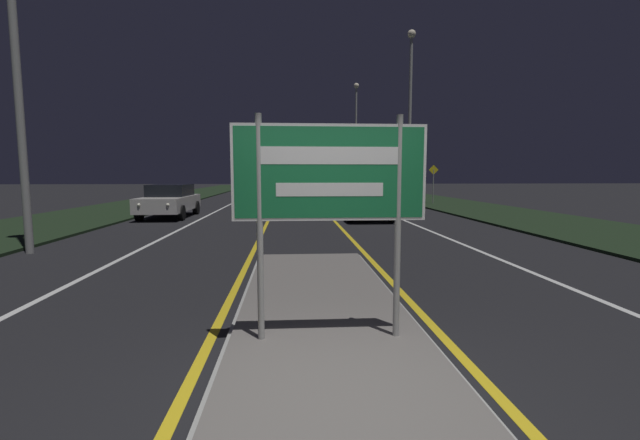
% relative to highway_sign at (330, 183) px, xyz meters
% --- Properties ---
extents(ground_plane, '(160.00, 160.00, 0.00)m').
position_rel_highway_sign_xyz_m(ground_plane, '(0.00, -1.42, -1.79)').
color(ground_plane, black).
extents(median_island, '(2.30, 9.97, 0.10)m').
position_rel_highway_sign_xyz_m(median_island, '(0.00, 0.00, -1.75)').
color(median_island, '#999993').
rests_on(median_island, ground_plane).
extents(verge_left, '(5.00, 100.00, 0.08)m').
position_rel_highway_sign_xyz_m(verge_left, '(-9.50, 18.58, -1.75)').
color(verge_left, black).
rests_on(verge_left, ground_plane).
extents(verge_right, '(5.00, 100.00, 0.08)m').
position_rel_highway_sign_xyz_m(verge_right, '(9.50, 18.58, -1.75)').
color(verge_right, black).
rests_on(verge_right, ground_plane).
extents(centre_line_yellow_left, '(0.12, 70.00, 0.01)m').
position_rel_highway_sign_xyz_m(centre_line_yellow_left, '(-1.34, 23.58, -1.79)').
color(centre_line_yellow_left, gold).
rests_on(centre_line_yellow_left, ground_plane).
extents(centre_line_yellow_right, '(0.12, 70.00, 0.01)m').
position_rel_highway_sign_xyz_m(centre_line_yellow_right, '(1.34, 23.58, -1.79)').
color(centre_line_yellow_right, gold).
rests_on(centre_line_yellow_right, ground_plane).
extents(lane_line_white_left, '(0.12, 70.00, 0.01)m').
position_rel_highway_sign_xyz_m(lane_line_white_left, '(-4.20, 23.58, -1.79)').
color(lane_line_white_left, silver).
rests_on(lane_line_white_left, ground_plane).
extents(lane_line_white_right, '(0.12, 70.00, 0.01)m').
position_rel_highway_sign_xyz_m(lane_line_white_right, '(4.20, 23.58, -1.79)').
color(lane_line_white_right, silver).
rests_on(lane_line_white_right, ground_plane).
extents(edge_line_white_left, '(0.10, 70.00, 0.01)m').
position_rel_highway_sign_xyz_m(edge_line_white_left, '(-7.20, 23.58, -1.79)').
color(edge_line_white_left, silver).
rests_on(edge_line_white_left, ground_plane).
extents(edge_line_white_right, '(0.10, 70.00, 0.01)m').
position_rel_highway_sign_xyz_m(edge_line_white_right, '(7.20, 23.58, -1.79)').
color(edge_line_white_right, silver).
rests_on(edge_line_white_right, ground_plane).
extents(highway_sign, '(2.06, 0.07, 2.41)m').
position_rel_highway_sign_xyz_m(highway_sign, '(0.00, 0.00, 0.00)').
color(highway_sign, '#9E9E99').
rests_on(highway_sign, median_island).
extents(streetlight_right_near, '(0.47, 0.47, 9.96)m').
position_rel_highway_sign_xyz_m(streetlight_right_near, '(6.44, 20.09, 4.25)').
color(streetlight_right_near, '#9E9E99').
rests_on(streetlight_right_near, ground_plane).
extents(streetlight_right_far, '(0.52, 0.52, 10.80)m').
position_rel_highway_sign_xyz_m(streetlight_right_far, '(6.11, 38.36, 4.98)').
color(streetlight_right_far, '#9E9E99').
rests_on(streetlight_right_far, ground_plane).
extents(car_receding_0, '(1.87, 4.17, 1.42)m').
position_rel_highway_sign_xyz_m(car_receding_0, '(2.71, 13.12, -1.05)').
color(car_receding_0, silver).
rests_on(car_receding_0, ground_plane).
extents(car_receding_1, '(1.93, 4.74, 1.45)m').
position_rel_highway_sign_xyz_m(car_receding_1, '(5.60, 20.66, -1.03)').
color(car_receding_1, '#B7B7BC').
rests_on(car_receding_1, ground_plane).
extents(car_receding_2, '(1.85, 4.55, 1.42)m').
position_rel_highway_sign_xyz_m(car_receding_2, '(2.61, 30.31, -1.03)').
color(car_receding_2, black).
rests_on(car_receding_2, ground_plane).
extents(car_approaching_0, '(1.90, 4.47, 1.43)m').
position_rel_highway_sign_xyz_m(car_approaching_0, '(-5.71, 14.60, -1.05)').
color(car_approaching_0, silver).
rests_on(car_approaching_0, ground_plane).
extents(warning_sign, '(0.60, 0.06, 2.36)m').
position_rel_highway_sign_xyz_m(warning_sign, '(8.38, 21.42, -0.29)').
color(warning_sign, '#9E9E99').
rests_on(warning_sign, verge_right).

